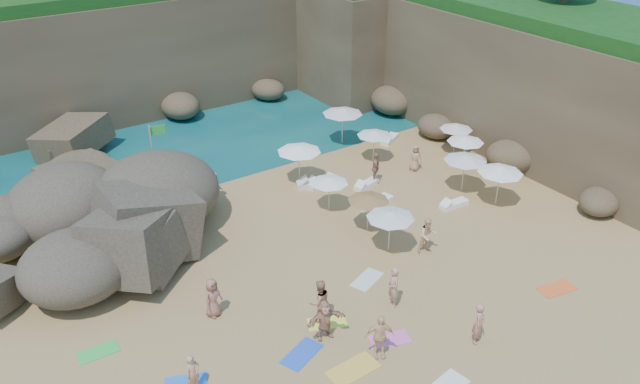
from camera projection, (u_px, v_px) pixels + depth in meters
ground at (320, 269)px, 28.32m from camera, size 120.00×120.00×0.00m
seawater at (112, 86)px, 50.10m from camera, size 120.00×120.00×0.00m
cliff_back at (152, 48)px, 45.52m from camera, size 44.00×8.00×8.00m
cliff_right at (489, 67)px, 41.51m from camera, size 8.00×30.00×8.00m
cliff_corner at (357, 33)px, 49.24m from camera, size 10.00×12.00×8.00m
rock_outcrop at (87, 255)px, 29.27m from camera, size 10.11×8.23×3.65m
flag_pole at (155, 153)px, 32.46m from camera, size 0.86×0.22×4.43m
parasol_0 at (299, 148)px, 34.59m from camera, size 2.48×2.48×2.35m
parasol_1 at (343, 111)px, 39.36m from camera, size 2.57×2.57×2.43m
parasol_2 at (374, 133)px, 37.32m from camera, size 2.09×2.09×1.98m
parasol_3 at (456, 127)px, 38.27m from camera, size 2.03×2.03×1.92m
parasol_4 at (465, 158)px, 33.84m from camera, size 2.34×2.34×2.22m
parasol_5 at (329, 180)px, 32.17m from camera, size 2.00×2.00×1.89m
parasol_6 at (369, 198)px, 30.41m from camera, size 2.07×2.07×1.96m
parasol_8 at (466, 139)px, 36.36m from camera, size 2.16×2.16×2.04m
parasol_9 at (391, 215)px, 28.67m from camera, size 2.27×2.27×2.15m
parasol_11 at (501, 170)px, 32.47m from camera, size 2.39×2.39×2.26m
lounger_0 at (367, 185)px, 35.17m from camera, size 1.73×0.92×0.26m
lounger_1 at (321, 182)px, 35.41m from camera, size 2.06×1.03×0.31m
lounger_2 at (390, 139)px, 40.66m from camera, size 1.84×1.35×0.28m
lounger_3 at (315, 184)px, 35.18m from camera, size 2.11×1.33×0.31m
lounger_4 at (454, 204)px, 33.23m from camera, size 1.67×0.63×0.26m
lounger_5 at (378, 203)px, 33.26m from camera, size 2.09×1.12×0.31m
towel_0 at (186, 382)px, 22.27m from camera, size 1.67×1.25×0.03m
towel_4 at (353, 369)px, 22.80m from camera, size 1.97×1.04×0.03m
towel_5 at (367, 279)px, 27.59m from camera, size 1.82×1.35×0.03m
towel_8 at (302, 354)px, 23.51m from camera, size 1.91×1.43×0.03m
towel_9 at (390, 339)px, 24.21m from camera, size 1.73×1.25×0.03m
towel_10 at (557, 289)px, 27.01m from camera, size 1.78×1.11×0.03m
towel_11 at (98, 352)px, 23.60m from camera, size 1.52×0.79×0.03m
towel_12 at (327, 323)px, 25.07m from camera, size 1.73×1.33×0.03m
person_stand_0 at (193, 374)px, 21.60m from camera, size 0.64×0.51×1.55m
person_stand_1 at (320, 301)px, 24.76m from camera, size 0.97×0.77×1.92m
person_stand_2 at (212, 185)px, 33.44m from camera, size 1.24×1.01×1.79m
person_stand_3 at (376, 168)px, 35.22m from camera, size 1.03×1.13×1.86m
person_stand_4 at (415, 158)px, 36.62m from camera, size 0.91×0.76×1.63m
person_stand_5 at (138, 200)px, 32.11m from camera, size 1.61×0.62×1.70m
person_stand_6 at (393, 287)px, 25.60m from camera, size 0.63×0.78×1.87m
person_lie_1 at (379, 352)px, 23.32m from camera, size 1.86×2.19×0.46m
person_lie_2 at (214, 311)px, 25.39m from camera, size 1.41×1.93×0.46m
person_lie_3 at (325, 333)px, 24.21m from camera, size 1.85×1.95×0.46m
person_lie_4 at (477, 337)px, 24.02m from camera, size 1.46×1.86×0.42m
person_lie_5 at (427, 246)px, 29.35m from camera, size 1.38×1.96×0.67m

